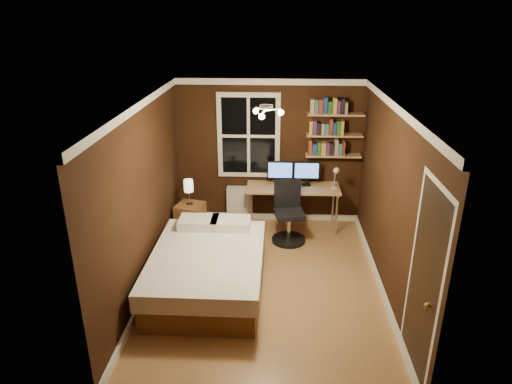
{
  "coord_description": "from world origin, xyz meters",
  "views": [
    {
      "loc": [
        0.14,
        -5.43,
        3.55
      ],
      "look_at": [
        -0.15,
        0.45,
        1.17
      ],
      "focal_mm": 32.0,
      "sensor_mm": 36.0,
      "label": 1
    }
  ],
  "objects_px": {
    "monitor_right": "(306,174)",
    "desk_lamp": "(335,178)",
    "nightstand": "(191,219)",
    "bedside_lamp": "(189,192)",
    "desk": "(293,190)",
    "office_chair": "(289,219)",
    "radiator": "(239,204)",
    "monitor_left": "(280,173)",
    "bed": "(208,269)"
  },
  "relations": [
    {
      "from": "monitor_left",
      "to": "monitor_right",
      "type": "bearing_deg",
      "value": 0.0
    },
    {
      "from": "desk",
      "to": "office_chair",
      "type": "height_order",
      "value": "office_chair"
    },
    {
      "from": "nightstand",
      "to": "desk_lamp",
      "type": "xyz_separation_m",
      "value": [
        2.4,
        0.22,
        0.7
      ]
    },
    {
      "from": "office_chair",
      "to": "bed",
      "type": "bearing_deg",
      "value": -137.13
    },
    {
      "from": "desk",
      "to": "office_chair",
      "type": "xyz_separation_m",
      "value": [
        -0.08,
        -0.5,
        -0.3
      ]
    },
    {
      "from": "desk",
      "to": "desk_lamp",
      "type": "bearing_deg",
      "value": -9.89
    },
    {
      "from": "nightstand",
      "to": "bedside_lamp",
      "type": "height_order",
      "value": "bedside_lamp"
    },
    {
      "from": "bedside_lamp",
      "to": "office_chair",
      "type": "distance_m",
      "value": 1.69
    },
    {
      "from": "desk_lamp",
      "to": "office_chair",
      "type": "distance_m",
      "value": 1.03
    },
    {
      "from": "monitor_left",
      "to": "office_chair",
      "type": "xyz_separation_m",
      "value": [
        0.15,
        -0.58,
        -0.58
      ]
    },
    {
      "from": "monitor_left",
      "to": "radiator",
      "type": "bearing_deg",
      "value": 170.4
    },
    {
      "from": "desk_lamp",
      "to": "office_chair",
      "type": "bearing_deg",
      "value": -153.27
    },
    {
      "from": "radiator",
      "to": "monitor_left",
      "type": "relative_size",
      "value": 1.44
    },
    {
      "from": "radiator",
      "to": "desk",
      "type": "relative_size",
      "value": 0.41
    },
    {
      "from": "monitor_left",
      "to": "office_chair",
      "type": "height_order",
      "value": "monitor_left"
    },
    {
      "from": "nightstand",
      "to": "desk",
      "type": "relative_size",
      "value": 0.34
    },
    {
      "from": "desk",
      "to": "desk_lamp",
      "type": "xyz_separation_m",
      "value": [
        0.68,
        -0.12,
        0.28
      ]
    },
    {
      "from": "monitor_right",
      "to": "desk_lamp",
      "type": "relative_size",
      "value": 1.01
    },
    {
      "from": "bed",
      "to": "nightstand",
      "type": "distance_m",
      "value": 1.7
    },
    {
      "from": "bedside_lamp",
      "to": "monitor_left",
      "type": "relative_size",
      "value": 0.98
    },
    {
      "from": "radiator",
      "to": "office_chair",
      "type": "bearing_deg",
      "value": -39.09
    },
    {
      "from": "monitor_left",
      "to": "desk_lamp",
      "type": "bearing_deg",
      "value": -12.29
    },
    {
      "from": "monitor_left",
      "to": "desk_lamp",
      "type": "xyz_separation_m",
      "value": [
        0.91,
        -0.2,
        0.01
      ]
    },
    {
      "from": "bedside_lamp",
      "to": "radiator",
      "type": "height_order",
      "value": "bedside_lamp"
    },
    {
      "from": "office_chair",
      "to": "monitor_left",
      "type": "bearing_deg",
      "value": 94.44
    },
    {
      "from": "monitor_left",
      "to": "monitor_right",
      "type": "height_order",
      "value": "same"
    },
    {
      "from": "bed",
      "to": "radiator",
      "type": "relative_size",
      "value": 3.19
    },
    {
      "from": "monitor_right",
      "to": "bedside_lamp",
      "type": "bearing_deg",
      "value": -167.77
    },
    {
      "from": "nightstand",
      "to": "monitor_right",
      "type": "height_order",
      "value": "monitor_right"
    },
    {
      "from": "monitor_right",
      "to": "office_chair",
      "type": "xyz_separation_m",
      "value": [
        -0.3,
        -0.58,
        -0.58
      ]
    },
    {
      "from": "bed",
      "to": "bedside_lamp",
      "type": "xyz_separation_m",
      "value": [
        -0.53,
        1.61,
        0.45
      ]
    },
    {
      "from": "monitor_right",
      "to": "desk_lamp",
      "type": "distance_m",
      "value": 0.5
    },
    {
      "from": "monitor_left",
      "to": "monitor_right",
      "type": "distance_m",
      "value": 0.45
    },
    {
      "from": "desk",
      "to": "monitor_right",
      "type": "distance_m",
      "value": 0.36
    },
    {
      "from": "desk",
      "to": "office_chair",
      "type": "bearing_deg",
      "value": -98.66
    },
    {
      "from": "nightstand",
      "to": "desk_lamp",
      "type": "relative_size",
      "value": 1.2
    },
    {
      "from": "desk",
      "to": "monitor_left",
      "type": "distance_m",
      "value": 0.36
    },
    {
      "from": "bed",
      "to": "monitor_right",
      "type": "height_order",
      "value": "monitor_right"
    },
    {
      "from": "monitor_left",
      "to": "desk_lamp",
      "type": "height_order",
      "value": "desk_lamp"
    },
    {
      "from": "bed",
      "to": "desk",
      "type": "relative_size",
      "value": 1.3
    },
    {
      "from": "office_chair",
      "to": "desk",
      "type": "bearing_deg",
      "value": 71.55
    },
    {
      "from": "bedside_lamp",
      "to": "desk_lamp",
      "type": "height_order",
      "value": "desk_lamp"
    },
    {
      "from": "bed",
      "to": "monitor_right",
      "type": "distance_m",
      "value": 2.55
    },
    {
      "from": "bed",
      "to": "office_chair",
      "type": "bearing_deg",
      "value": 52.89
    },
    {
      "from": "desk",
      "to": "desk_lamp",
      "type": "distance_m",
      "value": 0.75
    },
    {
      "from": "desk",
      "to": "monitor_left",
      "type": "relative_size",
      "value": 3.54
    },
    {
      "from": "desk_lamp",
      "to": "monitor_right",
      "type": "bearing_deg",
      "value": 156.84
    },
    {
      "from": "desk_lamp",
      "to": "bed",
      "type": "bearing_deg",
      "value": -135.53
    },
    {
      "from": "radiator",
      "to": "bedside_lamp",
      "type": "bearing_deg",
      "value": -145.08
    },
    {
      "from": "radiator",
      "to": "desk_lamp",
      "type": "distance_m",
      "value": 1.78
    }
  ]
}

